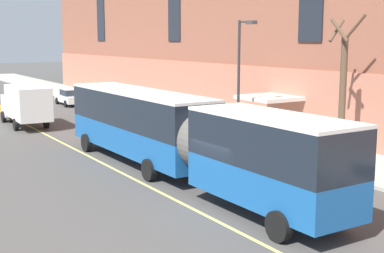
{
  "coord_description": "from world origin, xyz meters",
  "views": [
    {
      "loc": [
        -11.48,
        -15.89,
        6.25
      ],
      "look_at": [
        2.81,
        7.21,
        1.8
      ],
      "focal_mm": 50.0,
      "sensor_mm": 36.0,
      "label": 1
    }
  ],
  "objects": [
    {
      "name": "street_tree_mid_block",
      "position": [
        9.47,
        3.28,
        3.72
      ],
      "size": [
        1.42,
        1.43,
        7.37
      ],
      "color": "brown",
      "rests_on": "sidewalk"
    },
    {
      "name": "box_truck",
      "position": [
        -1.59,
        22.82,
        1.7
      ],
      "size": [
        2.52,
        7.18,
        2.98
      ],
      "color": "silver",
      "rests_on": "ground"
    },
    {
      "name": "parked_car_champagne_3",
      "position": [
        5.31,
        26.16,
        0.78
      ],
      "size": [
        1.99,
        4.35,
        1.56
      ],
      "color": "#BCAD89",
      "rests_on": "ground"
    },
    {
      "name": "sidewalk",
      "position": [
        9.21,
        3.0,
        0.07
      ],
      "size": [
        5.41,
        160.0,
        0.15
      ],
      "primitive_type": "cube",
      "color": "#ADA89E",
      "rests_on": "ground"
    },
    {
      "name": "parked_car_champagne_5",
      "position": [
        5.33,
        2.68,
        0.78
      ],
      "size": [
        2.03,
        4.83,
        1.56
      ],
      "color": "#BCAD89",
      "rests_on": "ground"
    },
    {
      "name": "city_bus",
      "position": [
        0.31,
        4.42,
        2.14
      ],
      "size": [
        2.96,
        19.52,
        3.7
      ],
      "color": "#19569E",
      "rests_on": "ground"
    },
    {
      "name": "taxi_cab",
      "position": [
        -1.14,
        26.74,
        0.78
      ],
      "size": [
        2.0,
        4.8,
        1.56
      ],
      "color": "yellow",
      "rests_on": "ground"
    },
    {
      "name": "lane_centerline",
      "position": [
        -1.39,
        3.0,
        0.0
      ],
      "size": [
        0.16,
        140.0,
        0.01
      ],
      "primitive_type": "cube",
      "color": "#E0D66B",
      "rests_on": "ground"
    },
    {
      "name": "ground_plane",
      "position": [
        0.0,
        0.0,
        0.0
      ],
      "size": [
        260.0,
        260.0,
        0.0
      ],
      "primitive_type": "plane",
      "color": "#4C4947"
    },
    {
      "name": "parked_car_silver_6",
      "position": [
        5.32,
        14.64,
        0.78
      ],
      "size": [
        2.06,
        4.76,
        1.56
      ],
      "color": "#B7B7BC",
      "rests_on": "ground"
    },
    {
      "name": "fire_hydrant",
      "position": [
        7.01,
        14.45,
        0.49
      ],
      "size": [
        0.42,
        0.24,
        0.72
      ],
      "color": "red",
      "rests_on": "sidewalk"
    },
    {
      "name": "street_lamp",
      "position": [
        7.11,
        8.8,
        4.52
      ],
      "size": [
        0.36,
        1.48,
        7.16
      ],
      "color": "#2D2D30",
      "rests_on": "sidewalk"
    },
    {
      "name": "parked_car_white_2",
      "position": [
        5.35,
        33.48,
        0.78
      ],
      "size": [
        2.02,
        4.66,
        1.56
      ],
      "color": "silver",
      "rests_on": "ground"
    }
  ]
}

